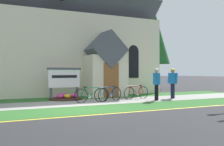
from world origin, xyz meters
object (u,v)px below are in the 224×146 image
bicycle_blue (136,92)px  bicycle_orange (91,95)px  roadside_conifer (152,34)px  church_sign (64,79)px  bicycle_black (110,94)px  cyclist_in_white_jersey (156,81)px  cyclist_in_red_jersey (173,81)px

bicycle_blue → bicycle_orange: bearing=-171.8°
bicycle_blue → roadside_conifer: 10.85m
church_sign → bicycle_blue: church_sign is taller
roadside_conifer → bicycle_orange: bearing=-139.2°
bicycle_black → roadside_conifer: roadside_conifer is taller
bicycle_blue → bicycle_orange: (-2.96, -0.43, 0.00)m
church_sign → cyclist_in_white_jersey: church_sign is taller
bicycle_black → roadside_conifer: bearing=44.0°
bicycle_black → cyclist_in_red_jersey: cyclist_in_red_jersey is taller
bicycle_orange → cyclist_in_red_jersey: size_ratio=1.01×
roadside_conifer → cyclist_in_red_jersey: bearing=-117.0°
bicycle_black → cyclist_in_red_jersey: 3.97m
bicycle_black → cyclist_in_red_jersey: size_ratio=0.93×
church_sign → cyclist_in_white_jersey: bearing=-32.6°
bicycle_orange → cyclist_in_white_jersey: (3.55, -0.71, 0.66)m
bicycle_blue → cyclist_in_red_jersey: 2.28m
bicycle_blue → bicycle_orange: bicycle_orange is taller
bicycle_blue → roadside_conifer: roadside_conifer is taller
cyclist_in_red_jersey → cyclist_in_white_jersey: bearing=-161.3°
bicycle_blue → cyclist_in_white_jersey: cyclist_in_white_jersey is taller
church_sign → bicycle_orange: size_ratio=1.12×
bicycle_black → bicycle_blue: 1.82m
cyclist_in_red_jersey → roadside_conifer: (4.14, 8.13, 4.10)m
bicycle_black → cyclist_in_white_jersey: bearing=-20.4°
bicycle_blue → cyclist_in_red_jersey: cyclist_in_red_jersey is taller
bicycle_blue → roadside_conifer: bearing=50.3°
cyclist_in_white_jersey → roadside_conifer: (5.65, 8.64, 4.10)m
cyclist_in_white_jersey → bicycle_blue: bearing=117.1°
bicycle_orange → bicycle_blue: bearing=8.2°
bicycle_black → bicycle_orange: bearing=-171.4°
bicycle_black → cyclist_in_white_jersey: cyclist_in_white_jersey is taller
bicycle_orange → cyclist_in_red_jersey: bearing=-2.3°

